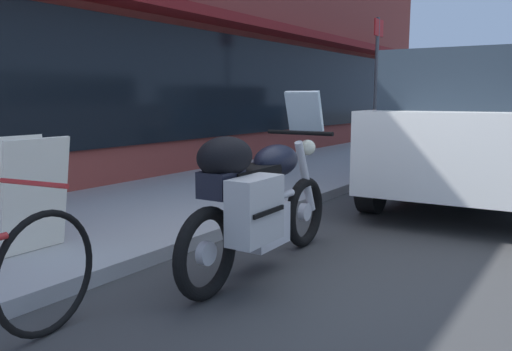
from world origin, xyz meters
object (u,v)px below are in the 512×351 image
touring_motorcycle (258,197)px  parked_minivan (482,126)px  parking_sign_pole (376,77)px  sandwich_board_sign (27,194)px

touring_motorcycle → parked_minivan: bearing=-11.5°
parked_minivan → parking_sign_pole: (2.76, 2.49, 0.77)m
touring_motorcycle → sandwich_board_sign: bearing=116.8°
sandwich_board_sign → parking_sign_pole: (7.57, 0.03, 1.16)m
touring_motorcycle → parking_sign_pole: 7.04m
touring_motorcycle → parking_sign_pole: parking_sign_pole is taller
touring_motorcycle → sandwich_board_sign: size_ratio=2.30×
touring_motorcycle → sandwich_board_sign: (-0.83, 1.64, -0.02)m
parked_minivan → sandwich_board_sign: bearing=153.0°
sandwich_board_sign → parking_sign_pole: bearing=0.2°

